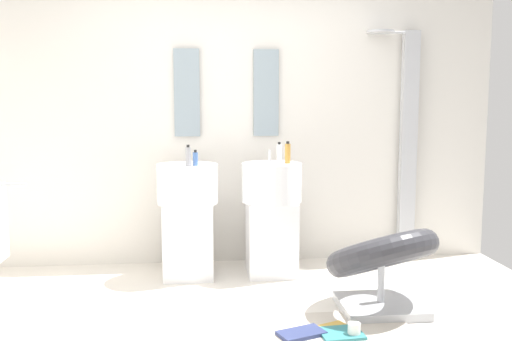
% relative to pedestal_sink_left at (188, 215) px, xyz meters
% --- Properties ---
extents(ground_plane, '(4.80, 3.60, 0.04)m').
position_rel_pedestal_sink_left_xyz_m(ground_plane, '(0.34, -1.18, -0.53)').
color(ground_plane, silver).
extents(rear_partition, '(4.80, 0.10, 2.60)m').
position_rel_pedestal_sink_left_xyz_m(rear_partition, '(0.34, 0.47, 0.79)').
color(rear_partition, silver).
rests_on(rear_partition, ground_plane).
extents(pedestal_sink_left, '(0.49, 0.49, 1.03)m').
position_rel_pedestal_sink_left_xyz_m(pedestal_sink_left, '(0.00, 0.00, 0.00)').
color(pedestal_sink_left, white).
rests_on(pedestal_sink_left, ground_plane).
extents(pedestal_sink_right, '(0.49, 0.49, 1.03)m').
position_rel_pedestal_sink_left_xyz_m(pedestal_sink_right, '(0.69, 0.00, 0.00)').
color(pedestal_sink_right, white).
rests_on(pedestal_sink_right, ground_plane).
extents(vanity_mirror_left, '(0.22, 0.03, 0.75)m').
position_rel_pedestal_sink_left_xyz_m(vanity_mirror_left, '(0.00, 0.40, 0.99)').
color(vanity_mirror_left, '#8C9EA8').
extents(vanity_mirror_right, '(0.22, 0.03, 0.75)m').
position_rel_pedestal_sink_left_xyz_m(vanity_mirror_right, '(0.69, 0.40, 0.99)').
color(vanity_mirror_right, '#8C9EA8').
extents(shower_column, '(0.49, 0.24, 2.05)m').
position_rel_pedestal_sink_left_xyz_m(shower_column, '(1.96, 0.35, 0.57)').
color(shower_column, '#B7BABF').
rests_on(shower_column, ground_plane).
extents(lounge_chair, '(1.06, 1.06, 0.65)m').
position_rel_pedestal_sink_left_xyz_m(lounge_chair, '(1.33, -0.91, -0.16)').
color(lounge_chair, '#B7BABF').
rests_on(lounge_chair, ground_plane).
extents(area_rug, '(1.09, 0.83, 0.01)m').
position_rel_pedestal_sink_left_xyz_m(area_rug, '(0.87, -1.34, -0.51)').
color(area_rug, beige).
rests_on(area_rug, ground_plane).
extents(magazine_teal, '(0.28, 0.24, 0.02)m').
position_rel_pedestal_sink_left_xyz_m(magazine_teal, '(0.95, -1.31, -0.49)').
color(magazine_teal, teal).
rests_on(magazine_teal, area_rug).
extents(magazine_ochre, '(0.25, 0.21, 0.02)m').
position_rel_pedestal_sink_left_xyz_m(magazine_ochre, '(0.92, -1.22, -0.49)').
color(magazine_ochre, gold).
rests_on(magazine_ochre, area_rug).
extents(magazine_navy, '(0.32, 0.25, 0.02)m').
position_rel_pedestal_sink_left_xyz_m(magazine_navy, '(0.71, -1.29, -0.49)').
color(magazine_navy, navy).
rests_on(magazine_navy, area_rug).
extents(coffee_mug, '(0.08, 0.08, 0.08)m').
position_rel_pedestal_sink_left_xyz_m(coffee_mug, '(1.02, -1.34, -0.46)').
color(coffee_mug, white).
rests_on(coffee_mug, area_rug).
extents(soap_bottle_blue, '(0.04, 0.04, 0.13)m').
position_rel_pedestal_sink_left_xyz_m(soap_bottle_blue, '(0.07, -0.11, 0.48)').
color(soap_bottle_blue, '#4C72B7').
rests_on(soap_bottle_blue, pedestal_sink_left).
extents(soap_bottle_amber, '(0.05, 0.05, 0.18)m').
position_rel_pedestal_sink_left_xyz_m(soap_bottle_amber, '(0.82, -0.02, 0.50)').
color(soap_bottle_amber, '#C68C38').
rests_on(soap_bottle_amber, pedestal_sink_right).
extents(soap_bottle_grey, '(0.04, 0.04, 0.17)m').
position_rel_pedestal_sink_left_xyz_m(soap_bottle_grey, '(0.01, -0.13, 0.50)').
color(soap_bottle_grey, '#99999E').
rests_on(soap_bottle_grey, pedestal_sink_left).
extents(soap_bottle_white, '(0.04, 0.04, 0.16)m').
position_rel_pedestal_sink_left_xyz_m(soap_bottle_white, '(0.77, 0.15, 0.49)').
color(soap_bottle_white, white).
rests_on(soap_bottle_white, pedestal_sink_right).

